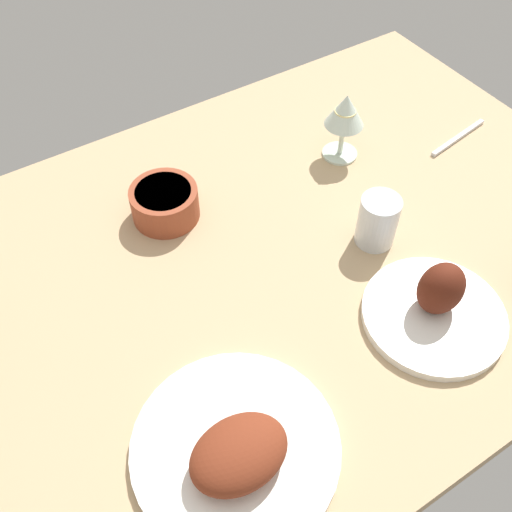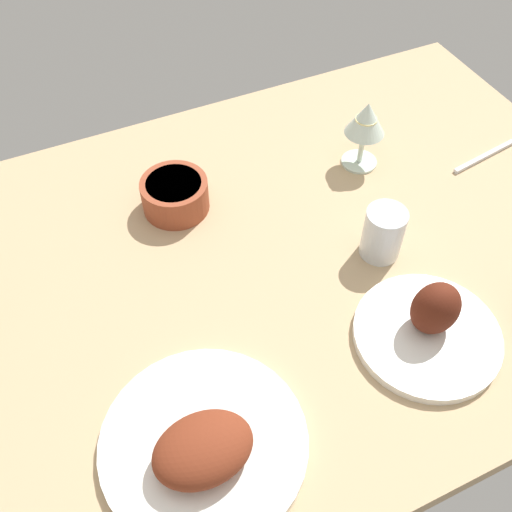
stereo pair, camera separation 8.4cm
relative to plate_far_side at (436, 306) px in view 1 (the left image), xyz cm
name	(u,v)px [view 1 (the left image)]	position (x,y,z in cm)	size (l,w,h in cm)	color
dining_table	(256,271)	(-17.94, 23.98, -4.70)	(140.00, 90.00, 4.00)	tan
plate_far_side	(436,306)	(0.00, 0.00, 0.00)	(22.54, 22.54, 10.71)	white
plate_center_main	(237,450)	(-37.93, -2.82, -0.47)	(28.27, 28.27, 7.53)	white
bowl_cream	(165,202)	(-25.62, 42.33, 0.61)	(12.15, 12.15, 6.13)	brown
wine_glass	(345,114)	(11.35, 38.86, 7.22)	(7.60, 7.60, 14.00)	silver
water_tumbler	(378,221)	(2.47, 17.52, 2.04)	(6.87, 6.87, 9.49)	silver
fork_loose	(458,138)	(34.85, 29.59, -2.30)	(16.47, 0.90, 0.80)	silver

